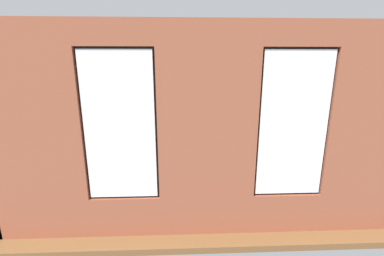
{
  "coord_description": "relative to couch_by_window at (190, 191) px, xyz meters",
  "views": [
    {
      "loc": [
        0.36,
        6.3,
        2.5
      ],
      "look_at": [
        0.11,
        0.4,
        0.99
      ],
      "focal_mm": 24.0,
      "sensor_mm": 36.0,
      "label": 1
    }
  ],
  "objects": [
    {
      "name": "ground_plane",
      "position": [
        -0.21,
        -2.25,
        -0.38
      ],
      "size": [
        6.75,
        6.55,
        0.1
      ],
      "primitive_type": "cube",
      "color": "brown"
    },
    {
      "name": "brick_wall_with_windows",
      "position": [
        -0.21,
        0.65,
        1.15
      ],
      "size": [
        6.15,
        0.3,
        3.03
      ],
      "color": "#9E5138",
      "rests_on": "ground_plane"
    },
    {
      "name": "white_wall_right",
      "position": [
        2.81,
        -2.05,
        1.18
      ],
      "size": [
        0.1,
        5.55,
        3.03
      ],
      "primitive_type": "cube",
      "color": "silver",
      "rests_on": "ground_plane"
    },
    {
      "name": "couch_by_window",
      "position": [
        0.0,
        0.0,
        0.0
      ],
      "size": [
        1.95,
        0.87,
        0.8
      ],
      "color": "black",
      "rests_on": "ground_plane"
    },
    {
      "name": "couch_left",
      "position": [
        -2.59,
        -1.71,
        0.0
      ],
      "size": [
        0.94,
        1.91,
        0.8
      ],
      "rotation": [
        0.0,
        0.0,
        1.54
      ],
      "color": "black",
      "rests_on": "ground_plane"
    },
    {
      "name": "coffee_table",
      "position": [
        0.15,
        -2.46,
        0.06
      ],
      "size": [
        1.44,
        0.76,
        0.44
      ],
      "color": "olive",
      "rests_on": "ground_plane"
    },
    {
      "name": "cup_ceramic",
      "position": [
        -0.25,
        -2.59,
        0.17
      ],
      "size": [
        0.09,
        0.09,
        0.1
      ],
      "primitive_type": "cylinder",
      "color": "#4C4C51",
      "rests_on": "coffee_table"
    },
    {
      "name": "candle_jar",
      "position": [
        0.58,
        -2.34,
        0.16
      ],
      "size": [
        0.08,
        0.08,
        0.09
      ],
      "primitive_type": "cylinder",
      "color": "#B7333D",
      "rests_on": "coffee_table"
    },
    {
      "name": "table_plant_small",
      "position": [
        0.15,
        -2.46,
        0.23
      ],
      "size": [
        0.14,
        0.14,
        0.22
      ],
      "color": "#9E5638",
      "rests_on": "coffee_table"
    },
    {
      "name": "remote_black",
      "position": [
        0.04,
        -2.34,
        0.12
      ],
      "size": [
        0.13,
        0.17,
        0.02
      ],
      "primitive_type": "cube",
      "rotation": [
        0.0,
        0.0,
        5.77
      ],
      "color": "black",
      "rests_on": "coffee_table"
    },
    {
      "name": "media_console",
      "position": [
        2.51,
        -1.77,
        -0.06
      ],
      "size": [
        1.12,
        0.42,
        0.53
      ],
      "primitive_type": "cube",
      "color": "black",
      "rests_on": "ground_plane"
    },
    {
      "name": "tv_flatscreen",
      "position": [
        2.51,
        -1.77,
        0.58
      ],
      "size": [
        1.16,
        0.2,
        0.76
      ],
      "color": "black",
      "rests_on": "media_console"
    },
    {
      "name": "papasan_chair",
      "position": [
        0.02,
        -4.44,
        0.11
      ],
      "size": [
        1.09,
        1.09,
        0.69
      ],
      "color": "olive",
      "rests_on": "ground_plane"
    },
    {
      "name": "potted_plant_between_couches",
      "position": [
        -1.42,
        -0.05,
        0.26
      ],
      "size": [
        0.59,
        0.59,
        0.88
      ],
      "color": "beige",
      "rests_on": "ground_plane"
    },
    {
      "name": "potted_plant_beside_window_right",
      "position": [
        2.02,
        0.1,
        0.37
      ],
      "size": [
        0.75,
        0.82,
        1.13
      ],
      "color": "brown",
      "rests_on": "ground_plane"
    },
    {
      "name": "potted_plant_near_tv",
      "position": [
        1.96,
        -0.77,
        0.42
      ],
      "size": [
        1.06,
        0.88,
        1.32
      ],
      "color": "beige",
      "rests_on": "ground_plane"
    },
    {
      "name": "potted_plant_corner_far_left",
      "position": [
        -2.75,
        0.1,
        0.28
      ],
      "size": [
        0.81,
        0.84,
        1.21
      ],
      "color": "gray",
      "rests_on": "ground_plane"
    },
    {
      "name": "potted_plant_corner_near_left",
      "position": [
        -2.75,
        -4.53,
        0.32
      ],
      "size": [
        0.81,
        0.72,
        1.13
      ],
      "color": "#47423D",
      "rests_on": "ground_plane"
    },
    {
      "name": "potted_plant_by_left_couch",
      "position": [
        -2.19,
        -3.1,
        0.03
      ],
      "size": [
        0.25,
        0.25,
        0.54
      ],
      "color": "#47423D",
      "rests_on": "ground_plane"
    },
    {
      "name": "potted_plant_mid_room_small",
      "position": [
        -1.07,
        -2.84,
        -0.03
      ],
      "size": [
        0.24,
        0.24,
        0.47
      ],
      "color": "#47423D",
      "rests_on": "ground_plane"
    }
  ]
}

